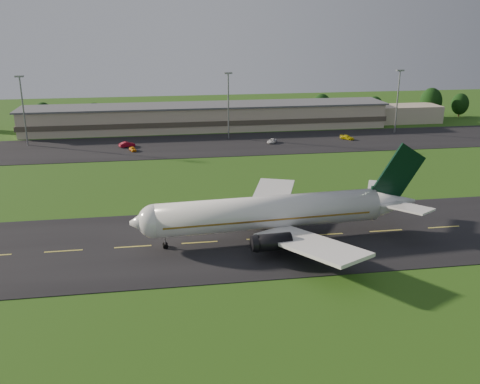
{
  "coord_description": "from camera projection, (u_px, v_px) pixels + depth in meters",
  "views": [
    {
      "loc": [
        -17.29,
        -82.43,
        35.87
      ],
      "look_at": [
        -2.86,
        8.0,
        6.0
      ],
      "focal_mm": 40.0,
      "sensor_mm": 36.0,
      "label": 1
    }
  ],
  "objects": [
    {
      "name": "light_mast_west",
      "position": [
        22.0,
        102.0,
        154.03
      ],
      "size": [
        2.4,
        1.2,
        20.35
      ],
      "color": "gray",
      "rests_on": "ground"
    },
    {
      "name": "service_vehicle_b",
      "position": [
        127.0,
        144.0,
        155.48
      ],
      "size": [
        4.81,
        3.37,
        1.51
      ],
      "primitive_type": "imported",
      "rotation": [
        0.0,
        0.0,
        2.01
      ],
      "color": "maroon",
      "rests_on": "apron"
    },
    {
      "name": "service_vehicle_a",
      "position": [
        133.0,
        149.0,
        150.79
      ],
      "size": [
        2.43,
        3.75,
        1.19
      ],
      "primitive_type": "imported",
      "rotation": [
        0.0,
        0.0,
        0.32
      ],
      "color": "orange",
      "rests_on": "apron"
    },
    {
      "name": "apron",
      "position": [
        216.0,
        145.0,
        158.69
      ],
      "size": [
        260.0,
        30.0,
        0.1
      ],
      "primitive_type": "cube",
      "color": "black",
      "rests_on": "ground"
    },
    {
      "name": "taxiway",
      "position": [
        264.0,
        239.0,
        91.09
      ],
      "size": [
        220.0,
        30.0,
        0.1
      ],
      "primitive_type": "cube",
      "color": "black",
      "rests_on": "ground"
    },
    {
      "name": "terminal",
      "position": [
        226.0,
        117.0,
        181.13
      ],
      "size": [
        145.0,
        16.0,
        8.4
      ],
      "color": "tan",
      "rests_on": "ground"
    },
    {
      "name": "service_vehicle_d",
      "position": [
        347.0,
        137.0,
        165.11
      ],
      "size": [
        4.39,
        4.46,
        1.29
      ],
      "primitive_type": "imported",
      "rotation": [
        0.0,
        0.0,
        0.77
      ],
      "color": "#D2C30C",
      "rests_on": "apron"
    },
    {
      "name": "service_vehicle_c",
      "position": [
        272.0,
        141.0,
        160.64
      ],
      "size": [
        3.92,
        4.73,
        1.2
      ],
      "primitive_type": "imported",
      "rotation": [
        0.0,
        0.0,
        -0.54
      ],
      "color": "white",
      "rests_on": "apron"
    },
    {
      "name": "ground",
      "position": [
        264.0,
        239.0,
        91.11
      ],
      "size": [
        360.0,
        360.0,
        0.0
      ],
      "primitive_type": "plane",
      "color": "#204D13",
      "rests_on": "ground"
    },
    {
      "name": "light_mast_east",
      "position": [
        398.0,
        94.0,
        171.24
      ],
      "size": [
        2.4,
        1.2,
        20.35
      ],
      "color": "gray",
      "rests_on": "ground"
    },
    {
      "name": "airliner",
      "position": [
        274.0,
        213.0,
        89.95
      ],
      "size": [
        51.3,
        42.1,
        15.57
      ],
      "rotation": [
        0.0,
        0.0,
        0.06
      ],
      "color": "white",
      "rests_on": "ground"
    },
    {
      "name": "light_mast_centre",
      "position": [
        228.0,
        98.0,
        163.01
      ],
      "size": [
        2.4,
        1.2,
        20.35
      ],
      "color": "gray",
      "rests_on": "ground"
    },
    {
      "name": "tree_line",
      "position": [
        328.0,
        106.0,
        195.93
      ],
      "size": [
        199.52,
        8.84,
        11.04
      ],
      "color": "black",
      "rests_on": "ground"
    }
  ]
}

